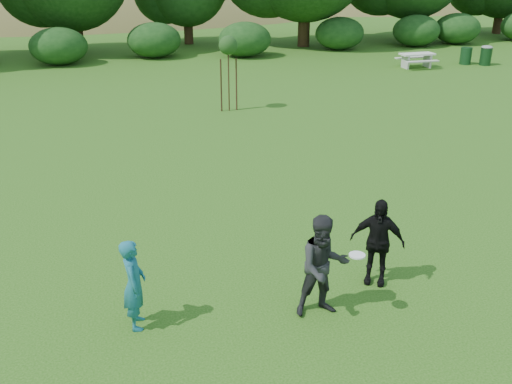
# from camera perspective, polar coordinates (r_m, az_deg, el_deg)

# --- Properties ---
(ground) EXTENTS (120.00, 120.00, 0.00)m
(ground) POSITION_cam_1_polar(r_m,az_deg,el_deg) (10.00, 4.63, -12.40)
(ground) COLOR #19470C
(ground) RESTS_ON ground
(player_teal) EXTENTS (0.43, 0.61, 1.59)m
(player_teal) POSITION_cam_1_polar(r_m,az_deg,el_deg) (9.56, -12.10, -9.01)
(player_teal) COLOR #1A6175
(player_teal) RESTS_ON ground
(player_grey) EXTENTS (0.92, 0.73, 1.83)m
(player_grey) POSITION_cam_1_polar(r_m,az_deg,el_deg) (9.66, 6.75, -7.40)
(player_grey) COLOR #27282A
(player_grey) RESTS_ON ground
(player_black) EXTENTS (1.06, 0.88, 1.69)m
(player_black) POSITION_cam_1_polar(r_m,az_deg,el_deg) (10.74, 12.02, -4.88)
(player_black) COLOR black
(player_black) RESTS_ON ground
(trash_can_near) EXTENTS (0.60, 0.60, 0.90)m
(trash_can_near) POSITION_cam_1_polar(r_m,az_deg,el_deg) (33.91, 20.24, 12.65)
(trash_can_near) COLOR #153B1D
(trash_can_near) RESTS_ON ground
(frisbee) EXTENTS (0.27, 0.27, 0.03)m
(frisbee) POSITION_cam_1_polar(r_m,az_deg,el_deg) (9.48, 10.08, -6.24)
(frisbee) COLOR white
(frisbee) RESTS_ON ground
(sapling) EXTENTS (0.70, 0.70, 2.85)m
(sapling) POSITION_cam_1_polar(r_m,az_deg,el_deg) (22.00, -2.81, 14.25)
(sapling) COLOR #372115
(sapling) RESTS_ON ground
(picnic_table) EXTENTS (1.80, 1.48, 0.76)m
(picnic_table) POSITION_cam_1_polar(r_m,az_deg,el_deg) (32.04, 15.79, 12.78)
(picnic_table) COLOR silver
(picnic_table) RESTS_ON ground
(trash_can_lidded) EXTENTS (0.60, 0.60, 1.05)m
(trash_can_lidded) POSITION_cam_1_polar(r_m,az_deg,el_deg) (34.00, 22.01, 12.59)
(trash_can_lidded) COLOR #133518
(trash_can_lidded) RESTS_ON ground
(hillside) EXTENTS (150.00, 72.00, 52.00)m
(hillside) POSITION_cam_1_polar(r_m,az_deg,el_deg) (78.15, -13.30, 9.34)
(hillside) COLOR olive
(hillside) RESTS_ON ground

